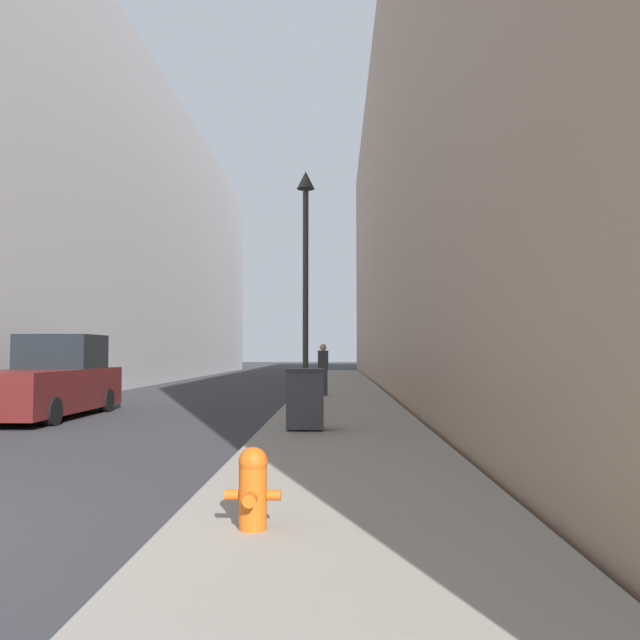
{
  "coord_description": "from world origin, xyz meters",
  "views": [
    {
      "loc": [
        5.02,
        -4.71,
        1.65
      ],
      "look_at": [
        4.42,
        17.28,
        2.79
      ],
      "focal_mm": 35.0,
      "sensor_mm": 36.0,
      "label": 1
    }
  ],
  "objects_px": {
    "fire_hydrant": "(253,486)",
    "pedestrian_on_sidewalk": "(323,369)",
    "trash_bin": "(305,398)",
    "pickup_truck": "(48,383)",
    "lamppost": "(306,258)"
  },
  "relations": [
    {
      "from": "pickup_truck",
      "to": "pedestrian_on_sidewalk",
      "type": "bearing_deg",
      "value": 41.87
    },
    {
      "from": "fire_hydrant",
      "to": "pedestrian_on_sidewalk",
      "type": "relative_size",
      "value": 0.39
    },
    {
      "from": "fire_hydrant",
      "to": "trash_bin",
      "type": "bearing_deg",
      "value": 89.15
    },
    {
      "from": "lamppost",
      "to": "pedestrian_on_sidewalk",
      "type": "height_order",
      "value": "lamppost"
    },
    {
      "from": "fire_hydrant",
      "to": "lamppost",
      "type": "bearing_deg",
      "value": 90.53
    },
    {
      "from": "trash_bin",
      "to": "lamppost",
      "type": "relative_size",
      "value": 0.19
    },
    {
      "from": "lamppost",
      "to": "pedestrian_on_sidewalk",
      "type": "bearing_deg",
      "value": 86.58
    },
    {
      "from": "lamppost",
      "to": "trash_bin",
      "type": "bearing_deg",
      "value": -87.14
    },
    {
      "from": "pickup_truck",
      "to": "pedestrian_on_sidewalk",
      "type": "relative_size",
      "value": 2.96
    },
    {
      "from": "trash_bin",
      "to": "pickup_truck",
      "type": "bearing_deg",
      "value": 152.39
    },
    {
      "from": "fire_hydrant",
      "to": "pedestrian_on_sidewalk",
      "type": "xyz_separation_m",
      "value": [
        0.23,
        16.55,
        0.54
      ]
    },
    {
      "from": "fire_hydrant",
      "to": "lamppost",
      "type": "distance_m",
      "value": 11.51
    },
    {
      "from": "trash_bin",
      "to": "pickup_truck",
      "type": "relative_size",
      "value": 0.22
    },
    {
      "from": "pickup_truck",
      "to": "pedestrian_on_sidewalk",
      "type": "distance_m",
      "value": 9.25
    },
    {
      "from": "trash_bin",
      "to": "pedestrian_on_sidewalk",
      "type": "bearing_deg",
      "value": 89.22
    }
  ]
}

